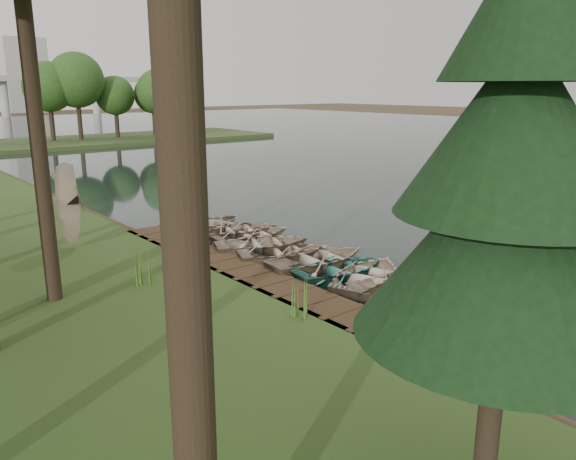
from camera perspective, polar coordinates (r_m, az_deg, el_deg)
ground at (r=19.19m, az=0.41°, el=-4.41°), size 300.00×300.00×0.00m
water at (r=54.09m, az=11.32°, el=7.52°), size 130.00×200.00×0.05m
boardwalk at (r=18.21m, az=-3.46°, el=-4.99°), size 1.60×16.00×0.30m
peninsula at (r=67.15m, az=-22.60°, el=8.15°), size 50.00×14.00×0.45m
far_trees at (r=65.98m, az=-25.95°, el=13.14°), size 45.60×5.60×8.80m
building_a at (r=159.49m, az=-25.21°, el=14.01°), size 10.00×8.00×18.00m
rowboat_0 at (r=15.81m, az=19.52°, el=-8.06°), size 3.49×2.89×0.63m
rowboat_1 at (r=16.59m, az=14.07°, el=-6.44°), size 3.43×2.47×0.70m
rowboat_2 at (r=17.42m, az=11.50°, el=-5.30°), size 4.04×3.51×0.70m
rowboat_3 at (r=18.08m, az=8.17°, el=-4.30°), size 4.42×3.80×0.77m
rowboat_4 at (r=18.67m, az=5.52°, el=-3.69°), size 3.76×2.90×0.72m
rowboat_5 at (r=19.56m, az=3.11°, el=-2.68°), size 4.14×3.15×0.80m
rowboat_6 at (r=20.43m, az=-0.34°, el=-2.05°), size 4.09×3.52×0.71m
rowboat_7 at (r=21.46m, az=-2.57°, el=-1.19°), size 4.40×3.83×0.76m
rowboat_8 at (r=22.92m, az=-3.75°, el=-0.27°), size 3.72×2.89×0.71m
rowboat_9 at (r=23.56m, az=-5.38°, el=0.18°), size 4.37×3.70×0.77m
rowboat_10 at (r=24.60m, az=-7.63°, el=0.70°), size 4.36×3.76×0.76m
stored_rowboat at (r=22.46m, az=-20.92°, el=-0.91°), size 3.21×2.32×0.66m
pine_tree at (r=7.42m, az=21.91°, el=4.79°), size 3.80×3.80×7.82m
reeds_0 at (r=14.77m, az=1.58°, el=-6.87°), size 0.60×0.60×1.05m
reeds_1 at (r=17.70m, az=-14.66°, el=-3.65°), size 0.60×0.60×1.09m
reeds_2 at (r=19.32m, az=-12.13°, el=-2.06°), size 0.60×0.60×1.04m
reeds_3 at (r=20.37m, az=-11.57°, el=-1.46°), size 0.60×0.60×0.85m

